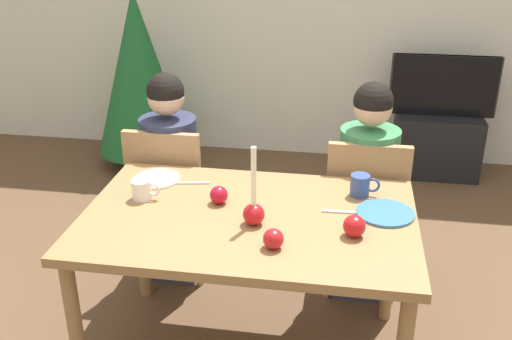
{
  "coord_description": "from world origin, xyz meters",
  "views": [
    {
      "loc": [
        0.38,
        -2.14,
        1.93
      ],
      "look_at": [
        0.0,
        0.2,
        0.87
      ],
      "focal_mm": 41.26,
      "sensor_mm": 36.0,
      "label": 1
    }
  ],
  "objects_px": {
    "candle_centerpiece": "(254,209)",
    "mug_left": "(142,190)",
    "chair_right": "(365,208)",
    "plate_left": "(157,179)",
    "plate_right": "(385,213)",
    "tv_stand": "(436,144)",
    "apple_near_candle": "(354,226)",
    "tv": "(444,86)",
    "chair_left": "(170,193)",
    "apple_by_right_mug": "(219,195)",
    "apple_by_left_plate": "(273,239)",
    "dining_table": "(249,232)",
    "christmas_tree": "(139,73)",
    "person_left_child": "(171,181)",
    "person_right_child": "(365,195)",
    "mug_right": "(361,185)"
  },
  "relations": [
    {
      "from": "mug_left",
      "to": "tv_stand",
      "type": "bearing_deg",
      "value": 54.64
    },
    {
      "from": "tv_stand",
      "to": "plate_left",
      "type": "bearing_deg",
      "value": -127.88
    },
    {
      "from": "dining_table",
      "to": "apple_near_candle",
      "type": "xyz_separation_m",
      "value": [
        0.44,
        -0.1,
        0.13
      ]
    },
    {
      "from": "chair_right",
      "to": "christmas_tree",
      "type": "xyz_separation_m",
      "value": [
        -1.73,
        1.49,
        0.25
      ]
    },
    {
      "from": "apple_by_left_plate",
      "to": "chair_right",
      "type": "bearing_deg",
      "value": 66.58
    },
    {
      "from": "apple_by_left_plate",
      "to": "apple_by_right_mug",
      "type": "height_order",
      "value": "same"
    },
    {
      "from": "tv_stand",
      "to": "candle_centerpiece",
      "type": "distance_m",
      "value": 2.66
    },
    {
      "from": "chair_left",
      "to": "apple_by_left_plate",
      "type": "xyz_separation_m",
      "value": [
        0.67,
        -0.85,
        0.28
      ]
    },
    {
      "from": "tv",
      "to": "apple_near_candle",
      "type": "height_order",
      "value": "tv"
    },
    {
      "from": "candle_centerpiece",
      "to": "apple_near_candle",
      "type": "height_order",
      "value": "candle_centerpiece"
    },
    {
      "from": "plate_left",
      "to": "apple_by_right_mug",
      "type": "xyz_separation_m",
      "value": [
        0.34,
        -0.19,
        0.03
      ]
    },
    {
      "from": "tv",
      "to": "person_left_child",
      "type": "bearing_deg",
      "value": -134.4
    },
    {
      "from": "mug_left",
      "to": "apple_by_left_plate",
      "type": "distance_m",
      "value": 0.7
    },
    {
      "from": "plate_right",
      "to": "mug_left",
      "type": "bearing_deg",
      "value": -178.75
    },
    {
      "from": "plate_left",
      "to": "mug_left",
      "type": "relative_size",
      "value": 1.67
    },
    {
      "from": "person_right_child",
      "to": "chair_left",
      "type": "bearing_deg",
      "value": -178.22
    },
    {
      "from": "dining_table",
      "to": "chair_right",
      "type": "relative_size",
      "value": 1.56
    },
    {
      "from": "chair_right",
      "to": "christmas_tree",
      "type": "relative_size",
      "value": 0.61
    },
    {
      "from": "christmas_tree",
      "to": "apple_by_left_plate",
      "type": "distance_m",
      "value": 2.71
    },
    {
      "from": "candle_centerpiece",
      "to": "mug_left",
      "type": "xyz_separation_m",
      "value": [
        -0.52,
        0.15,
        -0.02
      ]
    },
    {
      "from": "christmas_tree",
      "to": "candle_centerpiece",
      "type": "distance_m",
      "value": 2.51
    },
    {
      "from": "dining_table",
      "to": "chair_right",
      "type": "xyz_separation_m",
      "value": [
        0.5,
        0.61,
        -0.15
      ]
    },
    {
      "from": "chair_left",
      "to": "apple_by_right_mug",
      "type": "relative_size",
      "value": 11.3
    },
    {
      "from": "chair_right",
      "to": "mug_left",
      "type": "distance_m",
      "value": 1.16
    },
    {
      "from": "christmas_tree",
      "to": "candle_centerpiece",
      "type": "relative_size",
      "value": 4.34
    },
    {
      "from": "tv_stand",
      "to": "mug_right",
      "type": "distance_m",
      "value": 2.2
    },
    {
      "from": "person_right_child",
      "to": "christmas_tree",
      "type": "distance_m",
      "value": 2.27
    },
    {
      "from": "chair_right",
      "to": "tv",
      "type": "height_order",
      "value": "tv"
    },
    {
      "from": "plate_left",
      "to": "mug_left",
      "type": "xyz_separation_m",
      "value": [
        -0.0,
        -0.2,
        0.04
      ]
    },
    {
      "from": "christmas_tree",
      "to": "mug_right",
      "type": "xyz_separation_m",
      "value": [
        1.68,
        -1.84,
        0.03
      ]
    },
    {
      "from": "chair_right",
      "to": "plate_right",
      "type": "height_order",
      "value": "chair_right"
    },
    {
      "from": "candle_centerpiece",
      "to": "apple_near_candle",
      "type": "bearing_deg",
      "value": -4.57
    },
    {
      "from": "dining_table",
      "to": "plate_left",
      "type": "relative_size",
      "value": 6.48
    },
    {
      "from": "tv_stand",
      "to": "tv",
      "type": "height_order",
      "value": "tv"
    },
    {
      "from": "person_right_child",
      "to": "plate_right",
      "type": "relative_size",
      "value": 4.78
    },
    {
      "from": "christmas_tree",
      "to": "plate_left",
      "type": "bearing_deg",
      "value": -68.12
    },
    {
      "from": "tv",
      "to": "apple_by_left_plate",
      "type": "distance_m",
      "value": 2.71
    },
    {
      "from": "chair_left",
      "to": "mug_right",
      "type": "bearing_deg",
      "value": -19.01
    },
    {
      "from": "dining_table",
      "to": "mug_left",
      "type": "bearing_deg",
      "value": 171.06
    },
    {
      "from": "tv",
      "to": "apple_by_right_mug",
      "type": "relative_size",
      "value": 9.91
    },
    {
      "from": "tv_stand",
      "to": "candle_centerpiece",
      "type": "height_order",
      "value": "candle_centerpiece"
    },
    {
      "from": "tv_stand",
      "to": "apple_by_right_mug",
      "type": "relative_size",
      "value": 8.03
    },
    {
      "from": "plate_left",
      "to": "person_left_child",
      "type": "bearing_deg",
      "value": 97.84
    },
    {
      "from": "chair_left",
      "to": "person_left_child",
      "type": "distance_m",
      "value": 0.07
    },
    {
      "from": "tv",
      "to": "mug_left",
      "type": "bearing_deg",
      "value": -125.35
    },
    {
      "from": "tv",
      "to": "plate_right",
      "type": "relative_size",
      "value": 3.22
    },
    {
      "from": "tv_stand",
      "to": "plate_right",
      "type": "height_order",
      "value": "plate_right"
    },
    {
      "from": "apple_near_candle",
      "to": "tv",
      "type": "bearing_deg",
      "value": 74.85
    },
    {
      "from": "candle_centerpiece",
      "to": "mug_left",
      "type": "height_order",
      "value": "candle_centerpiece"
    },
    {
      "from": "person_left_child",
      "to": "plate_left",
      "type": "relative_size",
      "value": 5.42
    }
  ]
}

